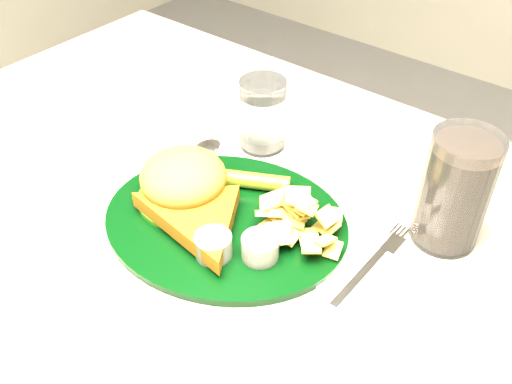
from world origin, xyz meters
TOP-DOWN VIEW (x-y plane):
  - table at (0.00, 0.00)m, footprint 1.20×0.80m
  - dinner_plate at (0.01, -0.02)m, footprint 0.39×0.35m
  - water_glass at (-0.06, 0.15)m, footprint 0.07×0.07m
  - cola_glass at (0.24, 0.14)m, footprint 0.10×0.10m
  - fork_napkin at (0.20, 0.02)m, footprint 0.11×0.15m
  - spoon at (-0.11, 0.01)m, footprint 0.07×0.17m

SIDE VIEW (x-z plane):
  - table at x=0.00m, z-range 0.00..0.75m
  - fork_napkin at x=0.20m, z-range 0.75..0.76m
  - spoon at x=-0.11m, z-range 0.75..0.76m
  - dinner_plate at x=0.01m, z-range 0.75..0.82m
  - water_glass at x=-0.06m, z-range 0.75..0.86m
  - cola_glass at x=0.24m, z-range 0.75..0.90m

